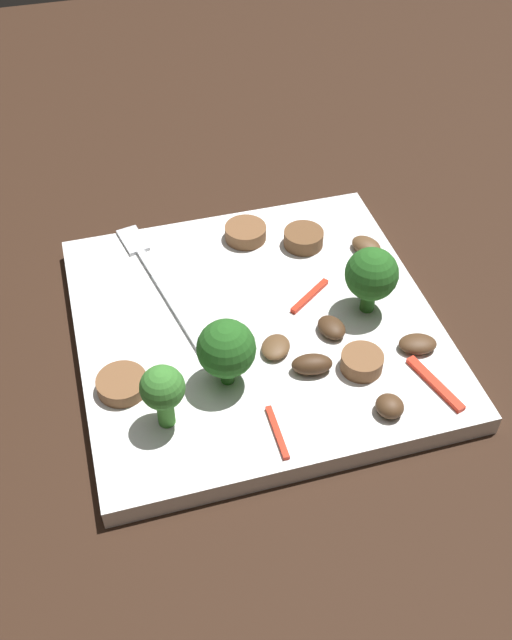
{
  "coord_description": "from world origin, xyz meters",
  "views": [
    {
      "loc": [
        -0.38,
        0.11,
        0.41
      ],
      "look_at": [
        0.0,
        0.0,
        0.02
      ],
      "focal_mm": 40.93,
      "sensor_mm": 36.0,
      "label": 1
    }
  ],
  "objects_px": {
    "sausage_slice_0": "(362,362)",
    "fork": "(158,281)",
    "mushroom_0": "(390,406)",
    "mushroom_3": "(331,327)",
    "broccoli_floret_0": "(226,349)",
    "mushroom_2": "(418,344)",
    "mushroom_4": "(366,245)",
    "plate": "(256,328)",
    "pepper_strip_1": "(310,296)",
    "broccoli_floret_1": "(372,275)",
    "mushroom_5": "(312,364)",
    "mushroom_1": "(276,347)",
    "sausage_slice_1": "(246,233)",
    "pepper_strip_0": "(277,432)",
    "sausage_slice_2": "(304,238)",
    "pepper_strip_2": "(435,384)",
    "broccoli_floret_2": "(163,390)",
    "sausage_slice_3": "(122,384)"
  },
  "relations": [
    {
      "from": "broccoli_floret_0",
      "to": "mushroom_5",
      "type": "xyz_separation_m",
      "value": [
        -0.01,
        -0.06,
        -0.03
      ]
    },
    {
      "from": "sausage_slice_2",
      "to": "mushroom_0",
      "type": "bearing_deg",
      "value": 179.95
    },
    {
      "from": "plate",
      "to": "broccoli_floret_0",
      "type": "bearing_deg",
      "value": 145.87
    },
    {
      "from": "fork",
      "to": "broccoli_floret_1",
      "type": "height_order",
      "value": "broccoli_floret_1"
    },
    {
      "from": "sausage_slice_0",
      "to": "broccoli_floret_0",
      "type": "bearing_deg",
      "value": 81.17
    },
    {
      "from": "sausage_slice_0",
      "to": "sausage_slice_1",
      "type": "bearing_deg",
      "value": 14.11
    },
    {
      "from": "fork",
      "to": "mushroom_4",
      "type": "height_order",
      "value": "mushroom_4"
    },
    {
      "from": "sausage_slice_2",
      "to": "mushroom_5",
      "type": "distance_m",
      "value": 0.14
    },
    {
      "from": "mushroom_3",
      "to": "mushroom_5",
      "type": "relative_size",
      "value": 0.84
    },
    {
      "from": "mushroom_2",
      "to": "fork",
      "type": "bearing_deg",
      "value": 54.28
    },
    {
      "from": "broccoli_floret_2",
      "to": "mushroom_5",
      "type": "height_order",
      "value": "broccoli_floret_2"
    },
    {
      "from": "mushroom_3",
      "to": "mushroom_5",
      "type": "height_order",
      "value": "mushroom_5"
    },
    {
      "from": "mushroom_0",
      "to": "mushroom_3",
      "type": "height_order",
      "value": "mushroom_0"
    },
    {
      "from": "mushroom_2",
      "to": "mushroom_5",
      "type": "relative_size",
      "value": 0.95
    },
    {
      "from": "pepper_strip_0",
      "to": "plate",
      "type": "bearing_deg",
      "value": -8.07
    },
    {
      "from": "broccoli_floret_0",
      "to": "pepper_strip_0",
      "type": "relative_size",
      "value": 1.24
    },
    {
      "from": "fork",
      "to": "sausage_slice_1",
      "type": "relative_size",
      "value": 5.05
    },
    {
      "from": "broccoli_floret_1",
      "to": "broccoli_floret_2",
      "type": "distance_m",
      "value": 0.18
    },
    {
      "from": "sausage_slice_0",
      "to": "sausage_slice_2",
      "type": "relative_size",
      "value": 0.91
    },
    {
      "from": "mushroom_4",
      "to": "broccoli_floret_1",
      "type": "bearing_deg",
      "value": 158.94
    },
    {
      "from": "broccoli_floret_1",
      "to": "sausage_slice_2",
      "type": "bearing_deg",
      "value": 14.69
    },
    {
      "from": "fork",
      "to": "sausage_slice_1",
      "type": "xyz_separation_m",
      "value": [
        0.04,
        -0.08,
        0.0
      ]
    },
    {
      "from": "plate",
      "to": "fork",
      "type": "xyz_separation_m",
      "value": [
        0.06,
        0.06,
        0.01
      ]
    },
    {
      "from": "sausage_slice_3",
      "to": "mushroom_2",
      "type": "distance_m",
      "value": 0.21
    },
    {
      "from": "pepper_strip_2",
      "to": "sausage_slice_1",
      "type": "bearing_deg",
      "value": 23.73
    },
    {
      "from": "broccoli_floret_1",
      "to": "sausage_slice_3",
      "type": "xyz_separation_m",
      "value": [
        -0.03,
        0.19,
        -0.03
      ]
    },
    {
      "from": "sausage_slice_3",
      "to": "broccoli_floret_2",
      "type": "bearing_deg",
      "value": -145.84
    },
    {
      "from": "sausage_slice_1",
      "to": "broccoli_floret_0",
      "type": "bearing_deg",
      "value": 160.39
    },
    {
      "from": "broccoli_floret_2",
      "to": "sausage_slice_3",
      "type": "relative_size",
      "value": 1.43
    },
    {
      "from": "broccoli_floret_2",
      "to": "mushroom_3",
      "type": "height_order",
      "value": "broccoli_floret_2"
    },
    {
      "from": "sausage_slice_0",
      "to": "mushroom_2",
      "type": "xyz_separation_m",
      "value": [
        0.01,
        -0.05,
        -0.0
      ]
    },
    {
      "from": "broccoli_floret_0",
      "to": "sausage_slice_0",
      "type": "distance_m",
      "value": 0.1
    },
    {
      "from": "plate",
      "to": "mushroom_4",
      "type": "bearing_deg",
      "value": -63.81
    },
    {
      "from": "sausage_slice_1",
      "to": "mushroom_1",
      "type": "distance_m",
      "value": 0.13
    },
    {
      "from": "mushroom_4",
      "to": "mushroom_1",
      "type": "bearing_deg",
      "value": 130.05
    },
    {
      "from": "sausage_slice_0",
      "to": "fork",
      "type": "bearing_deg",
      "value": 43.81
    },
    {
      "from": "fork",
      "to": "mushroom_2",
      "type": "distance_m",
      "value": 0.21
    },
    {
      "from": "mushroom_1",
      "to": "pepper_strip_1",
      "type": "relative_size",
      "value": 0.58
    },
    {
      "from": "broccoli_floret_0",
      "to": "broccoli_floret_1",
      "type": "xyz_separation_m",
      "value": [
        0.04,
        -0.12,
        0.0
      ]
    },
    {
      "from": "mushroom_0",
      "to": "mushroom_3",
      "type": "xyz_separation_m",
      "value": [
        0.08,
        0.01,
        -0.0
      ]
    },
    {
      "from": "sausage_slice_1",
      "to": "sausage_slice_3",
      "type": "xyz_separation_m",
      "value": [
        -0.14,
        0.13,
        -0.0
      ]
    },
    {
      "from": "sausage_slice_0",
      "to": "broccoli_floret_2",
      "type": "bearing_deg",
      "value": 93.82
    },
    {
      "from": "broccoli_floret_1",
      "to": "mushroom_4",
      "type": "xyz_separation_m",
      "value": [
        0.07,
        -0.03,
        -0.03
      ]
    },
    {
      "from": "fork",
      "to": "broccoli_floret_0",
      "type": "relative_size",
      "value": 3.34
    },
    {
      "from": "broccoli_floret_0",
      "to": "pepper_strip_0",
      "type": "height_order",
      "value": "broccoli_floret_0"
    },
    {
      "from": "sausage_slice_3",
      "to": "mushroom_5",
      "type": "xyz_separation_m",
      "value": [
        -0.02,
        -0.13,
        0.0
      ]
    },
    {
      "from": "fork",
      "to": "mushroom_2",
      "type": "height_order",
      "value": "mushroom_2"
    },
    {
      "from": "sausage_slice_0",
      "to": "pepper_strip_1",
      "type": "height_order",
      "value": "sausage_slice_0"
    },
    {
      "from": "fork",
      "to": "sausage_slice_3",
      "type": "xyz_separation_m",
      "value": [
        -0.1,
        0.04,
        0.0
      ]
    },
    {
      "from": "mushroom_3",
      "to": "mushroom_1",
      "type": "bearing_deg",
      "value": 98.38
    }
  ]
}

